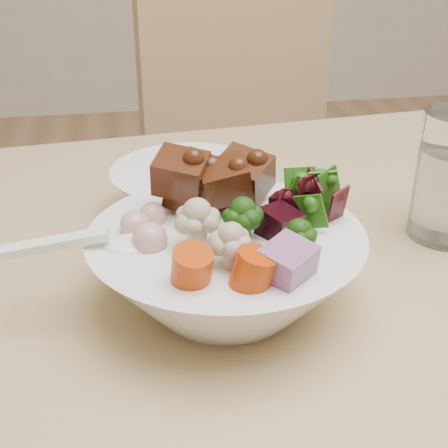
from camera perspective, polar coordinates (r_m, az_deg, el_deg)
The scene contains 4 objects.
chair_far at distance 1.25m, azimuth 3.53°, elevation 2.81°, with size 0.50×0.50×0.89m.
food_bowl at distance 0.52m, azimuth 0.36°, elevation -3.48°, with size 0.23×0.23×0.12m.
soup_spoon at distance 0.50m, azimuth -10.35°, elevation -1.96°, with size 0.12×0.04×0.02m.
side_bowl at distance 0.68m, azimuth -3.26°, elevation 2.87°, with size 0.17×0.17×0.06m, color white, non-canonical shape.
Camera 1 is at (-0.56, -0.35, 1.02)m, focal length 50.00 mm.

